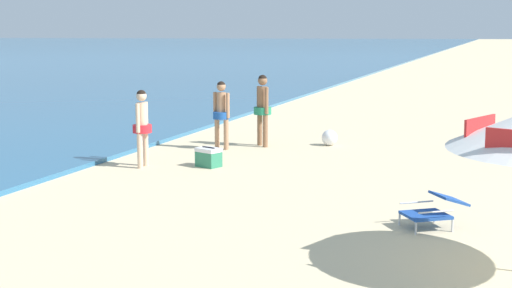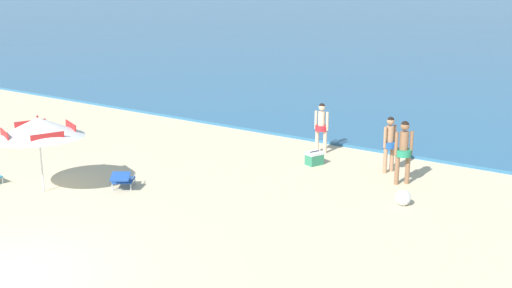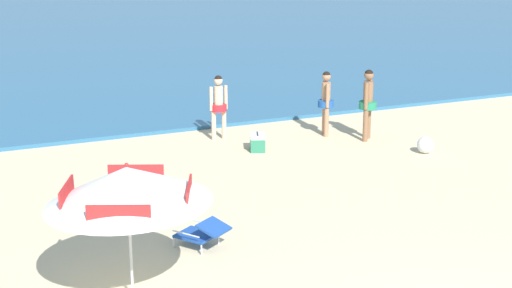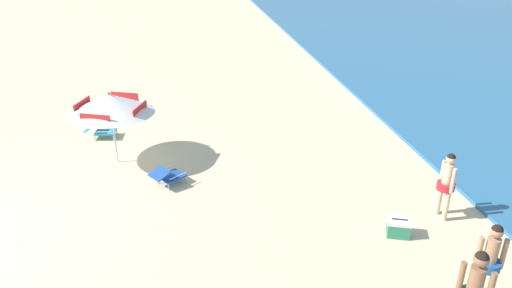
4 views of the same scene
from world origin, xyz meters
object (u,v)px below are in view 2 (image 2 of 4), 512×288
at_px(person_wading_in, 404,148).
at_px(cooler_box, 314,158).
at_px(person_standing_near_shore, 390,140).
at_px(beach_ball, 403,198).
at_px(lounge_chair_under_umbrella, 122,179).
at_px(beach_umbrella_striped_main, 38,128).
at_px(person_standing_beside, 321,124).

xyz_separation_m(person_wading_in, cooler_box, (-2.88, 0.23, -0.83)).
distance_m(person_standing_near_shore, cooler_box, 2.34).
bearing_deg(beach_ball, person_wading_in, 112.90).
relative_size(person_standing_near_shore, beach_ball, 4.14).
xyz_separation_m(cooler_box, beach_ball, (3.53, -1.79, -0.00)).
bearing_deg(person_wading_in, beach_ball, -67.10).
distance_m(lounge_chair_under_umbrella, person_wading_in, 7.64).
height_order(beach_umbrella_striped_main, person_standing_near_shore, beach_umbrella_striped_main).
height_order(cooler_box, beach_ball, cooler_box).
distance_m(person_standing_beside, person_wading_in, 3.69).
distance_m(person_standing_beside, cooler_box, 1.56).
distance_m(person_wading_in, beach_ball, 1.88).
relative_size(person_standing_near_shore, person_wading_in, 0.93).
bearing_deg(beach_ball, person_standing_beside, 142.64).
relative_size(lounge_chair_under_umbrella, person_standing_near_shore, 0.61).
height_order(person_standing_near_shore, person_standing_beside, person_standing_near_shore).
distance_m(cooler_box, beach_ball, 3.96).
relative_size(beach_umbrella_striped_main, lounge_chair_under_umbrella, 3.12).
distance_m(person_wading_in, cooler_box, 3.00).
distance_m(person_standing_near_shore, person_standing_beside, 2.72).
relative_size(lounge_chair_under_umbrella, person_wading_in, 0.56).
height_order(person_standing_near_shore, person_wading_in, person_wading_in).
height_order(person_standing_near_shore, cooler_box, person_standing_near_shore).
distance_m(lounge_chair_under_umbrella, person_standing_beside, 6.73).
relative_size(person_standing_near_shore, person_standing_beside, 1.02).
xyz_separation_m(beach_umbrella_striped_main, person_wading_in, (7.56, 6.00, -0.72)).
relative_size(beach_umbrella_striped_main, cooler_box, 5.35).
height_order(person_standing_beside, beach_ball, person_standing_beside).
bearing_deg(person_standing_beside, cooler_box, -69.17).
bearing_deg(beach_umbrella_striped_main, cooler_box, 53.03).
bearing_deg(person_standing_beside, beach_ball, -37.36).
height_order(beach_umbrella_striped_main, person_wading_in, beach_umbrella_striped_main).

